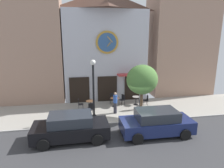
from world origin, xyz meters
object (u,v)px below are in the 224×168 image
object	(u,v)px
street_lamp	(94,90)
cafe_table_center_left	(91,103)
cafe_chair_near_tree	(122,99)
pedestrian_grey	(141,99)
cafe_table_near_curb	(115,100)
parked_car_black	(71,127)
cafe_chair_facing_street	(112,98)
cafe_chair_right_end	(146,99)
pedestrian_blue	(115,102)
cafe_chair_corner	(91,107)
cafe_table_rightmost	(136,99)
parked_car_navy	(156,123)
street_tree	(142,80)
cafe_chair_by_entrance	(80,103)

from	to	relation	value
street_lamp	cafe_table_center_left	size ratio (longest dim) A/B	5.58
cafe_chair_near_tree	pedestrian_grey	size ratio (longest dim) A/B	0.54
cafe_table_near_curb	parked_car_black	distance (m)	6.07
cafe_chair_facing_street	cafe_table_near_curb	bearing A→B (deg)	-84.67
street_lamp	cafe_chair_right_end	xyz separation A→B (m)	(4.68, 2.26, -1.65)
cafe_table_near_curb	pedestrian_blue	size ratio (longest dim) A/B	0.46
cafe_table_center_left	cafe_chair_corner	size ratio (longest dim) A/B	0.86
cafe_chair_near_tree	pedestrian_blue	world-z (taller)	pedestrian_blue
street_lamp	cafe_table_rightmost	bearing A→B (deg)	33.44
street_lamp	parked_car_black	world-z (taller)	street_lamp
parked_car_black	street_lamp	bearing A→B (deg)	58.40
pedestrian_grey	parked_car_navy	distance (m)	4.24
street_tree	cafe_chair_near_tree	xyz separation A→B (m)	(-0.73, 2.87, -2.29)
cafe_table_center_left	cafe_table_near_curb	distance (m)	2.10
street_lamp	pedestrian_blue	xyz separation A→B (m)	(1.72, 0.99, -1.32)
cafe_chair_right_end	parked_car_navy	bearing A→B (deg)	-102.99
street_lamp	street_tree	world-z (taller)	street_lamp
cafe_table_center_left	street_tree	bearing A→B (deg)	-30.77
cafe_chair_near_tree	parked_car_black	distance (m)	6.79
street_lamp	cafe_table_center_left	world-z (taller)	street_lamp
cafe_table_rightmost	cafe_chair_facing_street	world-z (taller)	cafe_chair_facing_street
pedestrian_grey	parked_car_black	size ratio (longest dim) A/B	0.39
cafe_table_center_left	pedestrian_blue	distance (m)	2.12
street_lamp	cafe_chair_corner	size ratio (longest dim) A/B	4.77
street_tree	cafe_chair_facing_street	xyz separation A→B (m)	(-1.56, 3.36, -2.29)
street_tree	cafe_table_rightmost	xyz separation A→B (m)	(0.42, 2.65, -2.32)
cafe_chair_right_end	pedestrian_blue	distance (m)	3.24
street_lamp	cafe_chair_right_end	world-z (taller)	street_lamp
cafe_table_rightmost	cafe_chair_right_end	xyz separation A→B (m)	(0.83, -0.28, 0.03)
cafe_table_near_curb	cafe_chair_by_entrance	xyz separation A→B (m)	(-2.91, -0.23, -0.03)
cafe_chair_right_end	parked_car_navy	size ratio (longest dim) A/B	0.21
cafe_chair_near_tree	pedestrian_blue	distance (m)	2.06
street_lamp	street_tree	xyz separation A→B (m)	(3.43, -0.10, 0.64)
cafe_chair_by_entrance	pedestrian_blue	bearing A→B (deg)	-24.51
cafe_table_center_left	parked_car_black	xyz separation A→B (m)	(-1.44, -4.52, 0.21)
cafe_chair_near_tree	pedestrian_grey	world-z (taller)	pedestrian_grey
cafe_chair_facing_street	pedestrian_blue	bearing A→B (deg)	-93.91
cafe_table_near_curb	street_lamp	bearing A→B (deg)	-128.68
cafe_chair_right_end	cafe_chair_facing_street	bearing A→B (deg)	160.38
cafe_table_near_curb	parked_car_navy	distance (m)	5.44
cafe_table_near_curb	street_tree	bearing A→B (deg)	-59.74
cafe_chair_facing_street	cafe_chair_right_end	distance (m)	2.97
street_lamp	parked_car_black	size ratio (longest dim) A/B	1.00
cafe_table_rightmost	pedestrian_grey	distance (m)	1.15
cafe_table_rightmost	cafe_chair_corner	world-z (taller)	cafe_chair_corner
cafe_chair_corner	cafe_chair_near_tree	bearing A→B (deg)	29.67
cafe_chair_near_tree	parked_car_navy	xyz separation A→B (m)	(0.82, -5.54, 0.23)
cafe_table_rightmost	parked_car_black	distance (m)	7.40
cafe_table_center_left	parked_car_navy	bearing A→B (deg)	-52.78
cafe_table_near_curb	cafe_chair_facing_street	distance (m)	0.82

